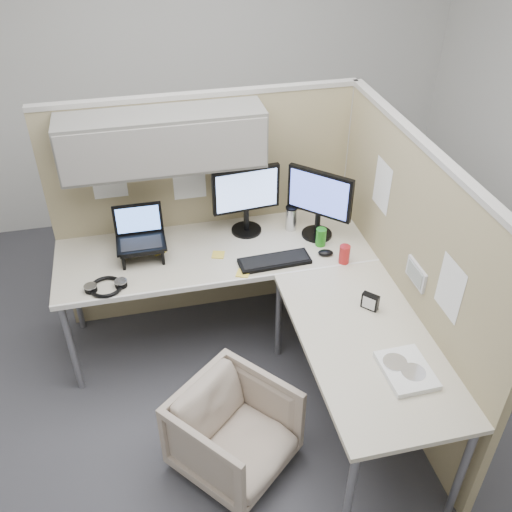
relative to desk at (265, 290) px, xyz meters
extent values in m
plane|color=#3B3B40|center=(-0.12, -0.13, -0.69)|extent=(4.50, 4.50, 0.00)
cube|color=tan|center=(-0.22, 0.77, 0.11)|extent=(2.00, 0.05, 1.60)
cube|color=#A8A399|center=(-0.22, 0.77, 0.93)|extent=(2.00, 0.06, 0.03)
cube|color=slate|center=(-0.47, 0.62, 0.73)|extent=(1.20, 0.34, 0.34)
cube|color=gray|center=(-0.47, 0.45, 0.73)|extent=(1.18, 0.01, 0.30)
plane|color=white|center=(-0.82, 0.75, 0.46)|extent=(0.26, 0.00, 0.26)
plane|color=white|center=(-0.32, 0.75, 0.39)|extent=(0.26, 0.00, 0.26)
cube|color=tan|center=(0.78, -0.23, 0.11)|extent=(0.05, 2.00, 1.60)
cube|color=#A8A399|center=(0.78, -0.23, 0.93)|extent=(0.06, 2.00, 0.03)
cube|color=#A8A399|center=(0.78, 0.77, 0.11)|extent=(0.06, 0.06, 1.60)
cube|color=silver|center=(0.75, -0.38, 0.27)|extent=(0.02, 0.20, 0.12)
cube|color=gray|center=(0.73, -0.38, 0.27)|extent=(0.00, 0.16, 0.09)
plane|color=white|center=(0.75, 0.17, 0.51)|extent=(0.00, 0.26, 0.26)
plane|color=white|center=(0.75, -0.68, 0.41)|extent=(0.00, 0.26, 0.26)
cube|color=beige|center=(-0.22, 0.41, 0.03)|extent=(2.00, 0.68, 0.03)
cube|color=beige|center=(0.41, -0.58, 0.03)|extent=(0.68, 1.30, 0.03)
cube|color=white|center=(-0.22, 0.07, 0.03)|extent=(2.00, 0.02, 0.03)
cylinder|color=gray|center=(-1.17, 0.12, -0.34)|extent=(0.04, 0.04, 0.70)
cylinder|color=gray|center=(-1.17, 0.70, -0.34)|extent=(0.04, 0.04, 0.70)
cylinder|color=gray|center=(0.13, -1.18, -0.34)|extent=(0.04, 0.04, 0.70)
cylinder|color=gray|center=(0.71, -1.18, -0.34)|extent=(0.04, 0.04, 0.70)
cylinder|color=gray|center=(0.13, 0.12, -0.34)|extent=(0.04, 0.04, 0.70)
imported|color=#B3A38E|center=(-0.32, -0.63, -0.40)|extent=(0.76, 0.76, 0.57)
cylinder|color=black|center=(0.01, 0.58, 0.05)|extent=(0.20, 0.20, 0.02)
cylinder|color=black|center=(0.01, 0.58, 0.13)|extent=(0.04, 0.04, 0.15)
cube|color=black|center=(0.01, 0.58, 0.36)|extent=(0.44, 0.08, 0.30)
cube|color=#87A6E9|center=(0.02, 0.56, 0.36)|extent=(0.40, 0.04, 0.26)
cylinder|color=black|center=(0.46, 0.43, 0.05)|extent=(0.20, 0.20, 0.02)
cylinder|color=black|center=(0.46, 0.43, 0.13)|extent=(0.04, 0.04, 0.15)
cube|color=black|center=(0.46, 0.43, 0.36)|extent=(0.34, 0.34, 0.30)
cube|color=#566CE9|center=(0.44, 0.41, 0.36)|extent=(0.29, 0.28, 0.26)
cube|color=black|center=(-0.68, 0.42, 0.14)|extent=(0.26, 0.21, 0.01)
cube|color=black|center=(-0.80, 0.42, 0.10)|extent=(0.02, 0.19, 0.11)
cube|color=black|center=(-0.56, 0.42, 0.10)|extent=(0.02, 0.19, 0.11)
cube|color=black|center=(-0.68, 0.42, 0.16)|extent=(0.30, 0.21, 0.02)
cube|color=black|center=(-0.68, 0.54, 0.26)|extent=(0.30, 0.05, 0.19)
cube|color=#598CF2|center=(-0.68, 0.53, 0.26)|extent=(0.26, 0.04, 0.16)
cube|color=black|center=(0.11, 0.19, 0.05)|extent=(0.45, 0.17, 0.02)
ellipsoid|color=black|center=(0.44, 0.20, 0.06)|extent=(0.11, 0.08, 0.03)
cylinder|color=silver|center=(0.31, 0.54, 0.12)|extent=(0.08, 0.08, 0.16)
cylinder|color=black|center=(0.31, 0.54, 0.21)|extent=(0.08, 0.08, 0.01)
cylinder|color=#B21E1E|center=(0.53, 0.10, 0.10)|extent=(0.07, 0.07, 0.12)
cylinder|color=#268C1E|center=(0.44, 0.31, 0.10)|extent=(0.07, 0.07, 0.12)
cube|color=yellow|center=(-0.10, 0.12, 0.05)|extent=(0.10, 0.10, 0.01)
cube|color=yellow|center=(-0.22, 0.35, 0.05)|extent=(0.10, 0.10, 0.01)
cube|color=yellow|center=(-0.58, 0.47, 0.05)|extent=(0.10, 0.10, 0.01)
torus|color=black|center=(-0.91, 0.16, 0.06)|extent=(0.20, 0.20, 0.02)
cylinder|color=black|center=(-0.99, 0.16, 0.06)|extent=(0.07, 0.07, 0.03)
cylinder|color=black|center=(-0.82, 0.17, 0.06)|extent=(0.07, 0.07, 0.03)
cube|color=white|center=(0.51, -0.83, 0.06)|extent=(0.23, 0.29, 0.03)
cylinder|color=silver|center=(0.53, -0.86, 0.07)|extent=(0.12, 0.12, 0.00)
cylinder|color=silver|center=(0.47, -0.78, 0.08)|extent=(0.12, 0.12, 0.00)
cube|color=black|center=(0.52, -0.34, 0.09)|extent=(0.09, 0.09, 0.10)
cube|color=white|center=(0.50, -0.35, 0.09)|extent=(0.05, 0.06, 0.07)
camera|label=1|loc=(-0.64, -2.53, 2.15)|focal=40.00mm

